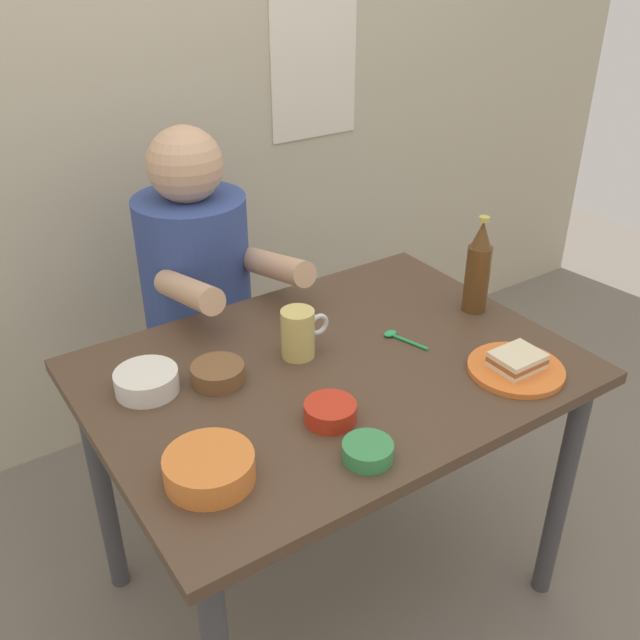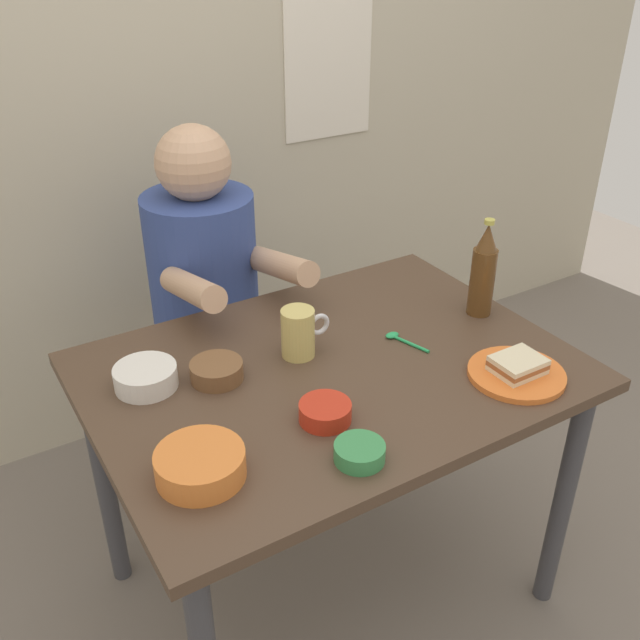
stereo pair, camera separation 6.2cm
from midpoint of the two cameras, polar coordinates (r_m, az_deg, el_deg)
ground_plane at (r=2.15m, az=1.61°, el=-20.37°), size 6.00×6.00×0.00m
wall_back at (r=2.35m, az=-12.82°, el=20.50°), size 4.40×0.09×2.60m
dining_table at (r=1.71m, az=1.92°, el=-6.36°), size 1.10×0.80×0.74m
stool at (r=2.32m, az=-7.83°, el=-4.78°), size 0.34×0.34×0.45m
person_seated at (r=2.10m, az=-8.48°, el=4.46°), size 0.33×0.56×0.72m
plate_orange at (r=1.68m, az=16.49°, el=-4.19°), size 0.22×0.22×0.01m
sandwich at (r=1.67m, az=16.61°, el=-3.48°), size 0.11×0.09×0.04m
beer_mug at (r=1.67m, az=-0.64°, el=-1.03°), size 0.13×0.08×0.12m
beer_bottle at (r=1.87m, az=13.88°, el=3.75°), size 0.06×0.06×0.26m
dip_bowl_green at (r=1.39m, az=4.48°, el=-10.50°), size 0.10×0.10×0.03m
rice_bowl_white at (r=1.61m, az=-12.75°, el=-4.42°), size 0.14×0.14×0.05m
soup_bowl_orange at (r=1.35m, az=-8.28°, el=-11.34°), size 0.17×0.17×0.05m
sauce_bowl_chili at (r=1.48m, az=1.62°, el=-7.34°), size 0.11×0.11×0.04m
condiment_bowl_brown at (r=1.61m, az=-7.21°, el=-4.03°), size 0.12×0.12×0.04m
spoon at (r=1.76m, az=7.38°, el=-1.50°), size 0.05×0.12×0.01m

